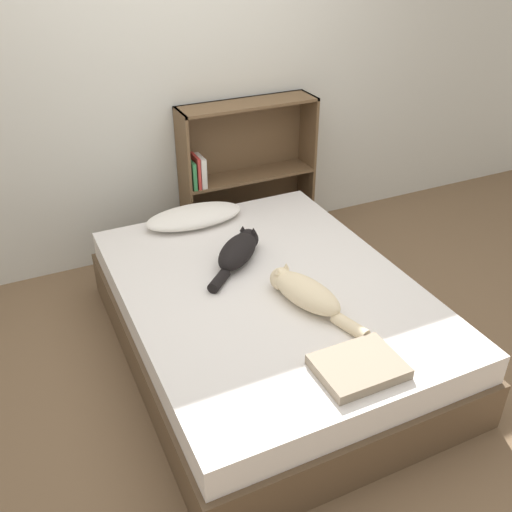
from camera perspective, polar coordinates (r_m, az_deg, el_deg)
name	(u,v)px	position (r m, az deg, el deg)	size (l,w,h in m)	color
ground_plane	(267,348)	(3.37, 1.12, -9.18)	(8.00, 8.00, 0.00)	brown
wall_back	(176,76)	(3.96, -7.99, 17.37)	(8.00, 0.06, 2.50)	silver
bed	(268,318)	(3.23, 1.16, -6.22)	(1.54, 2.04, 0.45)	brown
pillow	(194,216)	(3.71, -6.20, 3.97)	(0.64, 0.30, 0.10)	white
cat_light	(305,293)	(2.93, 4.93, -3.66)	(0.29, 0.63, 0.15)	beige
cat_dark	(238,251)	(3.27, -1.77, 0.54)	(0.47, 0.45, 0.15)	black
bookshelf	(243,172)	(4.22, -1.33, 8.35)	(0.99, 0.26, 1.07)	brown
blanket_fold	(358,367)	(2.59, 10.21, -10.83)	(0.38, 0.29, 0.05)	gray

